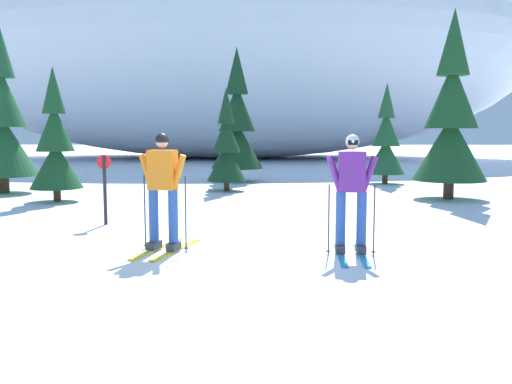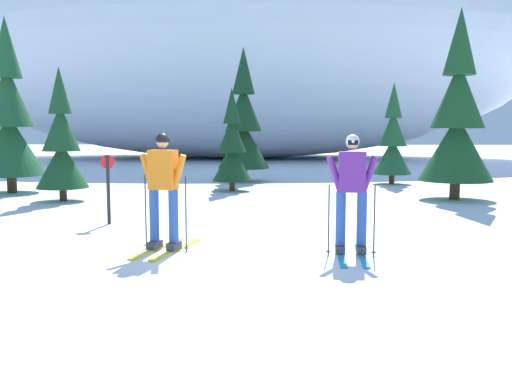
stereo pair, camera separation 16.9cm
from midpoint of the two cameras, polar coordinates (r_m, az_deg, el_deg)
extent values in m
plane|color=white|center=(9.23, -2.54, -5.58)|extent=(120.00, 120.00, 0.00)
cube|color=gold|center=(9.19, -9.32, -5.60)|extent=(0.57, 1.66, 0.03)
cube|color=gold|center=(9.05, -7.44, -5.77)|extent=(0.57, 1.66, 0.03)
cube|color=#38383D|center=(9.09, -9.62, -5.26)|extent=(0.21, 0.31, 0.12)
cube|color=#38383D|center=(8.94, -7.72, -5.42)|extent=(0.21, 0.31, 0.12)
cylinder|color=#2D519E|center=(9.01, -9.68, -2.31)|extent=(0.15, 0.15, 0.83)
cylinder|color=#2D519E|center=(8.86, -7.76, -2.43)|extent=(0.15, 0.15, 0.83)
cube|color=orange|center=(8.85, -8.81, 2.23)|extent=(0.47, 0.35, 0.61)
cylinder|color=orange|center=(8.98, -10.29, 1.98)|extent=(0.29, 0.17, 0.58)
cylinder|color=orange|center=(8.74, -7.28, 1.92)|extent=(0.29, 0.17, 0.58)
sphere|color=tan|center=(8.83, -8.86, 5.02)|extent=(0.19, 0.19, 0.19)
sphere|color=black|center=(8.83, -8.86, 5.21)|extent=(0.21, 0.21, 0.21)
cube|color=black|center=(8.91, -8.62, 5.10)|extent=(0.15, 0.08, 0.07)
cylinder|color=#2D2D33|center=(9.14, -10.53, -2.01)|extent=(0.02, 0.02, 1.19)
cylinder|color=#2D2D33|center=(9.24, -10.46, -5.29)|extent=(0.07, 0.07, 0.01)
cylinder|color=#2D2D33|center=(8.83, -6.52, -2.24)|extent=(0.02, 0.02, 1.19)
cylinder|color=#2D2D33|center=(8.93, -6.48, -5.63)|extent=(0.07, 0.07, 0.01)
cube|color=#2893CC|center=(8.71, 11.13, -6.31)|extent=(0.18, 1.56, 0.03)
cube|color=#2893CC|center=(8.68, 9.05, -6.31)|extent=(0.18, 1.56, 0.03)
cube|color=#38383D|center=(8.79, 11.08, -5.69)|extent=(0.16, 0.29, 0.12)
cube|color=#38383D|center=(8.76, 9.02, -5.69)|extent=(0.16, 0.29, 0.12)
cylinder|color=#2D519E|center=(8.71, 11.14, -2.67)|extent=(0.15, 0.15, 0.82)
cylinder|color=#2D519E|center=(8.68, 9.07, -2.66)|extent=(0.15, 0.15, 0.82)
cube|color=#6B2889|center=(8.61, 10.20, 2.01)|extent=(0.41, 0.26, 0.60)
cylinder|color=#6B2889|center=(8.64, 11.84, 1.69)|extent=(0.28, 0.11, 0.58)
cylinder|color=#6B2889|center=(8.59, 8.54, 1.73)|extent=(0.28, 0.11, 0.58)
sphere|color=beige|center=(8.59, 10.26, 4.86)|extent=(0.19, 0.19, 0.19)
sphere|color=white|center=(8.59, 10.26, 5.06)|extent=(0.21, 0.21, 0.21)
cube|color=black|center=(8.51, 10.31, 4.91)|extent=(0.15, 0.04, 0.07)
cylinder|color=#2D2D33|center=(8.67, 12.37, -2.86)|extent=(0.02, 0.02, 1.08)
cylinder|color=#2D2D33|center=(8.76, 12.30, -5.96)|extent=(0.07, 0.07, 0.01)
cylinder|color=#2D2D33|center=(8.61, 7.89, -2.83)|extent=(0.02, 0.02, 1.08)
cylinder|color=#2D2D33|center=(8.70, 7.84, -5.96)|extent=(0.07, 0.07, 0.01)
cylinder|color=#47301E|center=(18.51, -23.13, 1.03)|extent=(0.28, 0.28, 0.70)
cone|color=#1E512D|center=(18.45, -23.28, 4.35)|extent=(2.01, 2.01, 1.80)
cone|color=#1E512D|center=(18.47, -23.47, 8.83)|extent=(1.45, 1.45, 1.80)
cone|color=#1E512D|center=(18.60, -23.68, 13.27)|extent=(0.89, 0.89, 1.80)
cylinder|color=#47301E|center=(15.86, -18.56, -0.01)|extent=(0.19, 0.19, 0.48)
cone|color=#194723|center=(15.80, -18.65, 2.60)|extent=(1.36, 1.36, 1.22)
cone|color=#194723|center=(15.77, -18.78, 6.14)|extent=(0.98, 0.98, 1.22)
cone|color=#194723|center=(15.80, -18.90, 9.68)|extent=(0.60, 0.60, 1.22)
cylinder|color=#47301E|center=(17.53, -2.13, 0.81)|extent=(0.17, 0.17, 0.43)
cone|color=#14381E|center=(17.48, -2.14, 2.94)|extent=(1.22, 1.22, 1.09)
cone|color=#14381E|center=(17.45, -2.15, 5.81)|extent=(0.88, 0.88, 1.09)
cone|color=#14381E|center=(17.46, -2.17, 8.69)|extent=(0.54, 0.54, 1.09)
cylinder|color=#47301E|center=(20.67, -1.02, 1.97)|extent=(0.26, 0.26, 0.65)
cone|color=#14381E|center=(20.61, -1.02, 4.73)|extent=(1.86, 1.86, 1.67)
cone|color=#14381E|center=(20.62, -1.03, 8.44)|extent=(1.34, 1.34, 1.67)
cone|color=#14381E|center=(20.71, -1.04, 12.14)|extent=(0.82, 0.82, 1.67)
cylinder|color=#47301E|center=(20.28, 13.74, 1.45)|extent=(0.19, 0.19, 0.47)
cone|color=#1E512D|center=(20.24, 13.80, 3.48)|extent=(1.35, 1.35, 1.21)
cone|color=#1E512D|center=(20.22, 13.87, 6.22)|extent=(0.97, 0.97, 1.21)
cone|color=#1E512D|center=(20.24, 13.94, 8.96)|extent=(0.59, 0.59, 1.21)
cylinder|color=#47301E|center=(16.31, 19.66, 0.49)|extent=(0.28, 0.28, 0.69)
cone|color=#194723|center=(16.24, 19.80, 4.18)|extent=(1.97, 1.97, 1.77)
cone|color=#194723|center=(16.26, 19.99, 9.16)|extent=(1.42, 1.42, 1.77)
cone|color=#194723|center=(16.40, 20.18, 14.09)|extent=(0.87, 0.87, 1.77)
ellipsoid|color=white|center=(37.78, -1.67, 13.92)|extent=(38.96, 20.63, 13.75)
cylinder|color=black|center=(11.69, -14.25, 0.18)|extent=(0.07, 0.07, 1.38)
cylinder|color=red|center=(11.65, -14.32, 2.97)|extent=(0.28, 0.02, 0.28)
camera|label=1|loc=(0.08, -89.44, 0.06)|focal=39.74mm
camera|label=2|loc=(0.08, 90.56, -0.06)|focal=39.74mm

